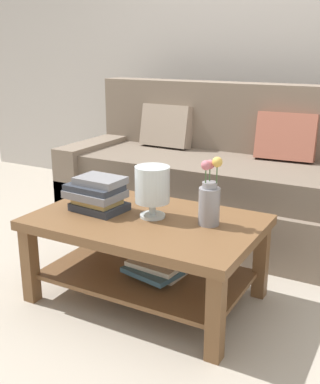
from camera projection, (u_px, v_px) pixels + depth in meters
name	position (u px, v px, depth m)	size (l,w,h in m)	color
ground_plane	(183.00, 276.00, 2.83)	(10.00, 10.00, 0.00)	#ADA393
back_wall	(276.00, 41.00, 3.81)	(6.40, 0.12, 2.70)	#BCB7B2
couch	(217.00, 183.00, 3.43)	(2.19, 0.90, 1.06)	#7A6B5B
coffee_table	(147.00, 241.00, 2.49)	(1.17, 0.75, 0.46)	brown
book_stack_main	(97.00, 194.00, 2.55)	(0.32, 0.24, 0.18)	#2D333D
glass_hurricane_vase	(152.00, 186.00, 2.42)	(0.18, 0.18, 0.27)	silver
flower_pitcher	(209.00, 200.00, 2.33)	(0.11, 0.11, 0.35)	gray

